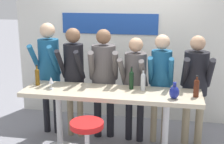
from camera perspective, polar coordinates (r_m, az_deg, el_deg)
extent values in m
cube|color=silver|center=(5.64, 2.58, 4.16)|extent=(4.09, 0.10, 2.55)
cube|color=#1E479E|center=(5.57, -0.50, 8.82)|extent=(1.72, 0.02, 0.36)
cube|color=beige|center=(4.34, -0.24, -3.89)|extent=(2.49, 0.64, 0.06)
cylinder|color=silver|center=(4.70, -9.60, -8.49)|extent=(0.09, 0.09, 0.89)
cylinder|color=silver|center=(4.44, 9.74, -9.96)|extent=(0.09, 0.09, 0.89)
cylinder|color=red|center=(3.87, -4.64, -9.59)|extent=(0.42, 0.42, 0.07)
cylinder|color=black|center=(5.30, -11.93, -6.25)|extent=(0.11, 0.11, 0.88)
cylinder|color=black|center=(5.24, -10.10, -6.43)|extent=(0.11, 0.11, 0.88)
cylinder|color=#19517A|center=(5.05, -11.45, 2.00)|extent=(0.33, 0.33, 0.69)
sphere|color=#D6AD89|center=(4.97, -11.73, 7.45)|extent=(0.24, 0.24, 0.24)
cylinder|color=#19517A|center=(4.95, -13.90, 2.21)|extent=(0.08, 0.40, 0.53)
cylinder|color=#19517A|center=(4.83, -10.54, 2.08)|extent=(0.08, 0.40, 0.53)
cylinder|color=gray|center=(5.13, -7.63, -6.99)|extent=(0.10, 0.10, 0.84)
cylinder|color=gray|center=(5.08, -5.82, -7.15)|extent=(0.10, 0.10, 0.84)
cylinder|color=black|center=(4.87, -6.99, 1.22)|extent=(0.31, 0.31, 0.67)
sphere|color=brown|center=(4.79, -7.17, 6.65)|extent=(0.23, 0.23, 0.23)
cylinder|color=black|center=(4.76, -9.29, 1.41)|extent=(0.08, 0.39, 0.51)
cylinder|color=black|center=(4.67, -5.94, 1.26)|extent=(0.08, 0.39, 0.51)
cylinder|color=black|center=(5.04, -2.64, -7.31)|extent=(0.12, 0.12, 0.84)
cylinder|color=black|center=(5.03, -0.31, -7.32)|extent=(0.12, 0.12, 0.84)
cylinder|color=#514C4C|center=(4.80, -1.53, 1.02)|extent=(0.43, 0.43, 0.66)
sphere|color=brown|center=(4.72, -1.57, 6.49)|extent=(0.23, 0.23, 0.23)
cylinder|color=#514C4C|center=(4.64, -3.76, 1.13)|extent=(0.16, 0.41, 0.51)
cylinder|color=#514C4C|center=(4.63, 0.57, 1.12)|extent=(0.16, 0.41, 0.51)
cylinder|color=black|center=(4.95, 3.10, -8.06)|extent=(0.11, 0.11, 0.79)
cylinder|color=black|center=(4.91, 5.17, -8.30)|extent=(0.11, 0.11, 0.79)
cylinder|color=#514C4C|center=(4.70, 4.29, -0.24)|extent=(0.37, 0.37, 0.62)
sphere|color=tan|center=(4.61, 4.39, 4.99)|extent=(0.21, 0.21, 0.21)
cylinder|color=#514C4C|center=(4.58, 1.93, 0.00)|extent=(0.13, 0.38, 0.48)
cylinder|color=#514C4C|center=(4.51, 5.76, -0.32)|extent=(0.13, 0.38, 0.48)
cylinder|color=gray|center=(4.92, 7.65, -8.14)|extent=(0.10, 0.10, 0.81)
cylinder|color=gray|center=(4.92, 9.62, -8.25)|extent=(0.10, 0.10, 0.81)
cylinder|color=#19517A|center=(4.69, 8.97, 0.02)|extent=(0.31, 0.31, 0.64)
sphere|color=#D6AD89|center=(4.60, 9.19, 5.43)|extent=(0.22, 0.22, 0.22)
cylinder|color=#19517A|center=(4.53, 7.08, 0.19)|extent=(0.08, 0.37, 0.49)
cylinder|color=#19517A|center=(4.52, 10.73, 0.01)|extent=(0.08, 0.37, 0.49)
cylinder|color=gray|center=(4.95, 13.37, -8.30)|extent=(0.12, 0.12, 0.81)
cylinder|color=gray|center=(4.98, 15.66, -8.34)|extent=(0.12, 0.12, 0.81)
cylinder|color=black|center=(4.73, 15.07, -0.21)|extent=(0.38, 0.38, 0.64)
sphere|color=tan|center=(4.64, 15.43, 5.12)|extent=(0.22, 0.22, 0.22)
cylinder|color=black|center=(4.55, 13.22, -0.08)|extent=(0.11, 0.39, 0.50)
cylinder|color=black|center=(4.60, 17.45, -0.22)|extent=(0.11, 0.39, 0.50)
cylinder|color=#4C1E0F|center=(4.22, 15.15, -3.10)|extent=(0.07, 0.07, 0.20)
sphere|color=#4C1E0F|center=(4.19, 15.24, -1.78)|extent=(0.07, 0.07, 0.07)
cylinder|color=#4C1E0F|center=(4.18, 15.27, -1.31)|extent=(0.03, 0.03, 0.07)
cylinder|color=black|center=(4.17, 15.31, -0.74)|extent=(0.03, 0.03, 0.01)
cylinder|color=brown|center=(4.70, -13.49, -1.10)|extent=(0.06, 0.06, 0.22)
sphere|color=brown|center=(4.68, -13.57, 0.18)|extent=(0.06, 0.06, 0.06)
cylinder|color=brown|center=(4.67, -13.60, 0.63)|extent=(0.02, 0.02, 0.08)
cylinder|color=black|center=(4.66, -13.63, 1.18)|extent=(0.03, 0.03, 0.02)
cylinder|color=black|center=(4.40, 3.56, -1.70)|extent=(0.06, 0.06, 0.23)
sphere|color=black|center=(4.37, 3.58, -0.26)|extent=(0.06, 0.06, 0.06)
cylinder|color=black|center=(4.36, 3.59, 0.25)|extent=(0.02, 0.02, 0.08)
cylinder|color=black|center=(4.35, 3.60, 0.87)|extent=(0.03, 0.03, 0.02)
cylinder|color=#B7BCC1|center=(4.36, 5.70, -2.00)|extent=(0.07, 0.07, 0.21)
sphere|color=#B7BCC1|center=(4.33, 5.73, -0.64)|extent=(0.07, 0.07, 0.07)
cylinder|color=#B7BCC1|center=(4.32, 5.75, -0.15)|extent=(0.03, 0.03, 0.08)
cylinder|color=black|center=(4.31, 5.76, 0.44)|extent=(0.03, 0.03, 0.02)
cylinder|color=silver|center=(4.50, -11.02, -3.05)|extent=(0.06, 0.06, 0.01)
cylinder|color=silver|center=(4.49, -11.04, -2.52)|extent=(0.01, 0.01, 0.08)
cone|color=silver|center=(4.47, -11.10, -1.47)|extent=(0.07, 0.07, 0.09)
ellipsoid|color=navy|center=(4.09, 11.31, -3.69)|extent=(0.13, 0.13, 0.17)
cylinder|color=navy|center=(4.05, 11.39, -2.21)|extent=(0.04, 0.04, 0.05)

